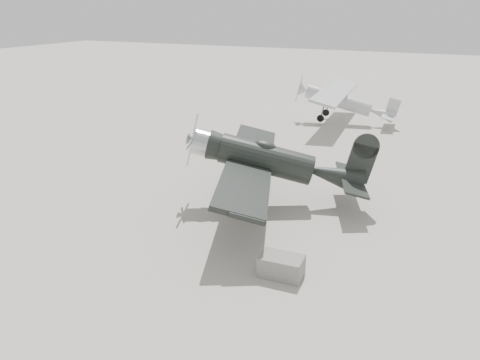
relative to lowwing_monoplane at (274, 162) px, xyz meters
name	(u,v)px	position (x,y,z in m)	size (l,w,h in m)	color
ground	(265,241)	(1.03, -3.68, -1.95)	(160.00, 160.00, 0.00)	#A69F94
lowwing_monoplane	(274,162)	(0.00, 0.00, 0.00)	(8.30, 11.36, 3.69)	black
highwing_monoplane	(343,98)	(-0.72, 16.46, -0.07)	(7.52, 10.60, 3.01)	#B0B3B6
equipment_block	(281,266)	(2.42, -5.68, -1.60)	(1.43, 0.90, 0.72)	#605D59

